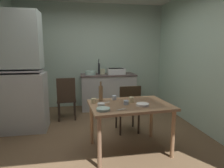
{
  "coord_description": "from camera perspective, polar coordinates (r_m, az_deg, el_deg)",
  "views": [
    {
      "loc": [
        -0.33,
        -3.17,
        1.5
      ],
      "look_at": [
        0.23,
        0.14,
        0.91
      ],
      "focal_mm": 30.76,
      "sensor_mm": 36.0,
      "label": 1
    }
  ],
  "objects": [
    {
      "name": "glass_bottle",
      "position": [
        2.98,
        -3.36,
        -2.6
      ],
      "size": [
        0.06,
        0.06,
        0.3
      ],
      "color": "olive",
      "rests_on": "dining_table"
    },
    {
      "name": "ground_plane",
      "position": [
        3.52,
        -3.39,
        -15.21
      ],
      "size": [
        4.96,
        4.96,
        0.0
      ],
      "primitive_type": "plane",
      "color": "brown"
    },
    {
      "name": "serving_bowl_wide",
      "position": [
        2.67,
        -3.25,
        -6.25
      ],
      "size": [
        0.1,
        0.1,
        0.05
      ],
      "primitive_type": "cylinder",
      "color": "white",
      "rests_on": "dining_table"
    },
    {
      "name": "sink_basin",
      "position": [
        4.95,
        1.16,
        3.86
      ],
      "size": [
        0.44,
        0.34,
        0.15
      ],
      "color": "silver",
      "rests_on": "counter_cabinet"
    },
    {
      "name": "mug_tall",
      "position": [
        2.78,
        4.21,
        -5.54
      ],
      "size": [
        0.07,
        0.07,
        0.06
      ],
      "primitive_type": "cylinder",
      "color": "#9EB2C6",
      "rests_on": "dining_table"
    },
    {
      "name": "wall_back",
      "position": [
        5.22,
        -5.97,
        8.23
      ],
      "size": [
        3.89,
        0.1,
        2.69
      ],
      "primitive_type": "cube",
      "color": "#B2CBB6",
      "rests_on": "ground"
    },
    {
      "name": "chair_by_counter",
      "position": [
        4.26,
        -13.39,
        -4.04
      ],
      "size": [
        0.43,
        0.43,
        0.93
      ],
      "color": "#32261D",
      "rests_on": "ground"
    },
    {
      "name": "teacup_cream",
      "position": [
        3.05,
        0.65,
        -4.06
      ],
      "size": [
        0.07,
        0.07,
        0.06
      ],
      "primitive_type": "cylinder",
      "color": "#9EB2C6",
      "rests_on": "dining_table"
    },
    {
      "name": "teaspoon_near_bowl",
      "position": [
        2.56,
        2.9,
        -7.52
      ],
      "size": [
        0.13,
        0.07,
        0.0
      ],
      "primitive_type": "cube",
      "rotation": [
        0.0,
        0.0,
        0.4
      ],
      "color": "beige",
      "rests_on": "dining_table"
    },
    {
      "name": "sauce_dish",
      "position": [
        2.76,
        9.06,
        -6.06
      ],
      "size": [
        0.18,
        0.18,
        0.03
      ],
      "primitive_type": "cylinder",
      "color": "white",
      "rests_on": "dining_table"
    },
    {
      "name": "teacup_mint",
      "position": [
        2.86,
        -5.45,
        -5.0
      ],
      "size": [
        0.08,
        0.08,
        0.07
      ],
      "primitive_type": "cylinder",
      "color": "beige",
      "rests_on": "dining_table"
    },
    {
      "name": "mug_dark",
      "position": [
        2.9,
        5.76,
        -4.67
      ],
      "size": [
        0.07,
        0.07,
        0.08
      ],
      "primitive_type": "cylinder",
      "color": "beige",
      "rests_on": "dining_table"
    },
    {
      "name": "counter_cabinet",
      "position": [
        5.0,
        -1.19,
        -2.16
      ],
      "size": [
        1.39,
        0.64,
        0.89
      ],
      "color": "#B0B1AC",
      "rests_on": "ground"
    },
    {
      "name": "wall_right",
      "position": [
        3.91,
        26.29,
        6.69
      ],
      "size": [
        0.1,
        4.06,
        2.69
      ],
      "primitive_type": "cube",
      "color": "#ADCAB3",
      "rests_on": "ground"
    },
    {
      "name": "stoneware_crock",
      "position": [
        4.94,
        -2.84,
        3.73
      ],
      "size": [
        0.14,
        0.14,
        0.14
      ],
      "primitive_type": "cylinder",
      "color": "beige",
      "rests_on": "counter_cabinet"
    },
    {
      "name": "soup_bowl_small",
      "position": [
        2.51,
        -2.63,
        -7.51
      ],
      "size": [
        0.18,
        0.18,
        0.03
      ],
      "primitive_type": "cylinder",
      "color": "#ADD1C1",
      "rests_on": "dining_table"
    },
    {
      "name": "mixing_bowl_counter",
      "position": [
        4.82,
        -6.41,
        3.3
      ],
      "size": [
        0.26,
        0.26,
        0.1
      ],
      "primitive_type": "cylinder",
      "color": "#ADD1C1",
      "rests_on": "counter_cabinet"
    },
    {
      "name": "hutch_cabinet",
      "position": [
        3.88,
        -25.87,
        1.89
      ],
      "size": [
        0.9,
        0.52,
        2.18
      ],
      "color": "#B0B1AC",
      "rests_on": "ground"
    },
    {
      "name": "chair_far_side",
      "position": [
        3.52,
        4.86,
        -7.07
      ],
      "size": [
        0.41,
        0.41,
        0.89
      ],
      "color": "#30251C",
      "rests_on": "ground"
    },
    {
      "name": "table_knife",
      "position": [
        2.85,
        -2.2,
        -5.65
      ],
      "size": [
        0.17,
        0.14,
        0.0
      ],
      "primitive_type": "cube",
      "rotation": [
        0.0,
        0.0,
        0.64
      ],
      "color": "silver",
      "rests_on": "dining_table"
    },
    {
      "name": "hand_pump",
      "position": [
        4.92,
        -3.9,
        4.88
      ],
      "size": [
        0.05,
        0.27,
        0.39
      ],
      "color": "#232328",
      "rests_on": "counter_cabinet"
    },
    {
      "name": "dining_table",
      "position": [
        2.86,
        5.31,
        -7.62
      ],
      "size": [
        1.22,
        0.89,
        0.73
      ],
      "color": "#AB8058",
      "rests_on": "ground"
    }
  ]
}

